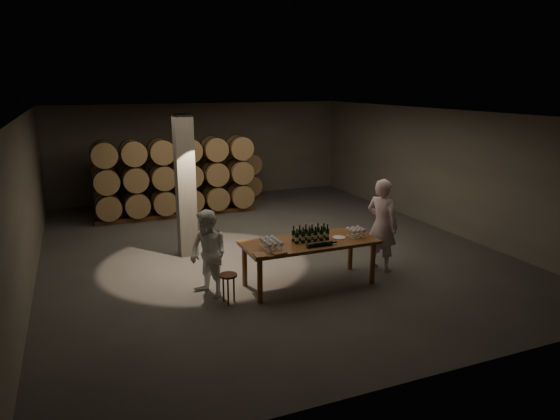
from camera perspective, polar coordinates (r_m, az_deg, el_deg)
name	(u,v)px	position (r m, az deg, el deg)	size (l,w,h in m)	color
room	(185,186)	(11.40, -10.76, 2.67)	(12.00, 12.00, 12.00)	#4A4845
tasting_table	(309,246)	(9.68, 3.37, -4.12)	(2.60, 1.10, 0.90)	brown
barrel_stack_back	(180,179)	(16.53, -11.39, 3.49)	(5.48, 0.95, 1.57)	#52301C
barrel_stack_front	(175,176)	(15.04, -11.86, 3.84)	(4.70, 0.95, 2.31)	#52301C
bottle_cluster	(311,235)	(9.63, 3.51, -2.87)	(0.73, 0.23, 0.32)	black
lying_bottles	(320,244)	(9.33, 4.61, -3.92)	(0.63, 0.08, 0.08)	black
glass_cluster_left	(271,242)	(9.17, -1.03, -3.63)	(0.31, 0.53, 0.18)	silver
glass_cluster_right	(356,230)	(9.98, 8.66, -2.28)	(0.31, 0.31, 0.18)	silver
plate	(339,238)	(9.88, 6.75, -3.14)	(0.26, 0.26, 0.01)	white
notebook_near	(279,253)	(8.93, -0.14, -4.89)	(0.25, 0.20, 0.03)	#9A6238
notebook_corner	(260,255)	(8.83, -2.28, -5.16)	(0.21, 0.27, 0.02)	#9A6238
pen	(283,253)	(8.97, 0.39, -4.88)	(0.01, 0.01, 0.14)	black
stool	(228,279)	(9.04, -5.94, -7.90)	(0.33, 0.33, 0.54)	#52301C
person_man	(382,225)	(10.62, 11.57, -1.68)	(0.71, 0.47, 1.96)	silver
person_woman	(208,254)	(9.25, -8.18, -5.00)	(0.79, 0.62, 1.63)	white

